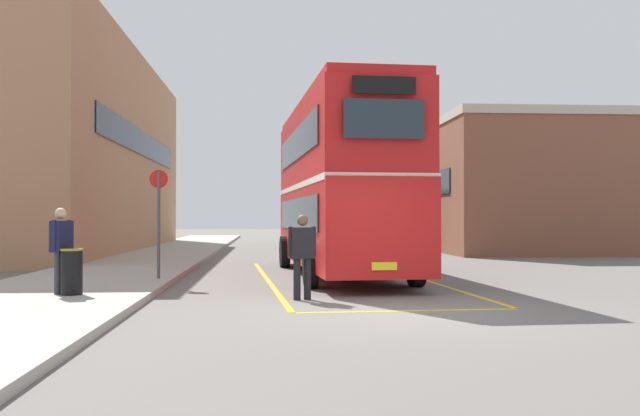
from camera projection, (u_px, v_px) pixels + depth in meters
The scene contains 11 objects.
ground_plane at pixel (328, 261), 26.26m from camera, with size 135.60×135.60×0.00m, color #66605B.
sidewalk_left at pixel (161, 256), 28.19m from camera, with size 4.00×57.60×0.14m, color #A39E93.
brick_building_left at pixel (83, 153), 32.88m from camera, with size 5.47×23.96×9.16m.
depot_building_right at pixel (492, 189), 36.90m from camera, with size 7.90×17.30×6.11m.
double_decker_bus at pixel (340, 185), 19.57m from camera, with size 3.25×10.85×4.75m.
single_deck_bus at pixel (364, 216), 38.28m from camera, with size 3.30×8.63×3.02m.
pedestrian_boarding at pixel (302, 251), 13.83m from camera, with size 0.55×0.33×1.67m.
pedestrian_waiting_near at pixel (61, 244), 13.66m from camera, with size 0.36×0.53×1.66m.
litter_bin at pixel (72, 272), 13.48m from camera, with size 0.43×0.43×0.88m.
bus_stop_sign at pixel (159, 213), 17.06m from camera, with size 0.44×0.08×2.62m.
bay_marking_yellow at pixel (350, 282), 17.60m from camera, with size 4.95×12.98×0.01m.
Camera 1 is at (-2.20, -11.80, 1.63)m, focal length 39.83 mm.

